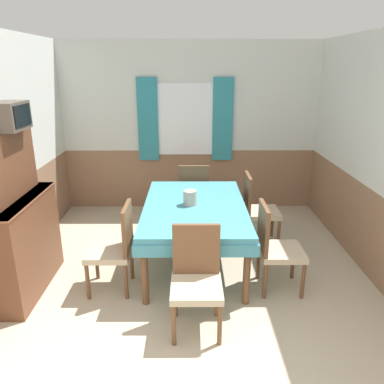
{
  "coord_description": "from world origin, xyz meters",
  "views": [
    {
      "loc": [
        0.0,
        -1.62,
        2.22
      ],
      "look_at": [
        0.03,
        2.35,
        0.89
      ],
      "focal_mm": 35.0,
      "sensor_mm": 36.0,
      "label": 1
    }
  ],
  "objects": [
    {
      "name": "wall_back",
      "position": [
        -0.0,
        4.25,
        1.31
      ],
      "size": [
        4.35,
        0.1,
        2.6
      ],
      "color": "silver",
      "rests_on": "ground_plane"
    },
    {
      "name": "wall_right",
      "position": [
        2.0,
        2.11,
        1.3
      ],
      "size": [
        0.05,
        4.63,
        2.6
      ],
      "color": "silver",
      "rests_on": "ground_plane"
    },
    {
      "name": "dining_table",
      "position": [
        0.05,
        2.35,
        0.63
      ],
      "size": [
        1.17,
        1.81,
        0.74
      ],
      "color": "teal",
      "rests_on": "ground_plane"
    },
    {
      "name": "chair_right_far",
      "position": [
        0.86,
        2.89,
        0.49
      ],
      "size": [
        0.44,
        0.44,
        0.93
      ],
      "rotation": [
        0.0,
        0.0,
        4.71
      ],
      "color": "brown",
      "rests_on": "ground_plane"
    },
    {
      "name": "chair_right_near",
      "position": [
        0.86,
        1.81,
        0.49
      ],
      "size": [
        0.44,
        0.44,
        0.93
      ],
      "rotation": [
        0.0,
        0.0,
        4.71
      ],
      "color": "brown",
      "rests_on": "ground_plane"
    },
    {
      "name": "chair_left_near",
      "position": [
        -0.75,
        1.81,
        0.49
      ],
      "size": [
        0.44,
        0.44,
        0.93
      ],
      "rotation": [
        0.0,
        0.0,
        1.57
      ],
      "color": "brown",
      "rests_on": "ground_plane"
    },
    {
      "name": "chair_head_window",
      "position": [
        0.05,
        3.48,
        0.49
      ],
      "size": [
        0.44,
        0.44,
        0.93
      ],
      "color": "brown",
      "rests_on": "ground_plane"
    },
    {
      "name": "chair_head_near",
      "position": [
        0.05,
        1.22,
        0.49
      ],
      "size": [
        0.44,
        0.44,
        0.93
      ],
      "rotation": [
        0.0,
        0.0,
        3.14
      ],
      "color": "brown",
      "rests_on": "ground_plane"
    },
    {
      "name": "sideboard",
      "position": [
        -1.75,
        1.81,
        0.7
      ],
      "size": [
        0.46,
        1.14,
        1.65
      ],
      "color": "brown",
      "rests_on": "ground_plane"
    },
    {
      "name": "tv",
      "position": [
        -1.7,
        1.92,
        1.78
      ],
      "size": [
        0.29,
        0.42,
        0.26
      ],
      "color": "#51473D",
      "rests_on": "sideboard"
    },
    {
      "name": "vase",
      "position": [
        -0.0,
        2.35,
        0.82
      ],
      "size": [
        0.15,
        0.15,
        0.16
      ],
      "color": "#A39989",
      "rests_on": "dining_table"
    }
  ]
}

